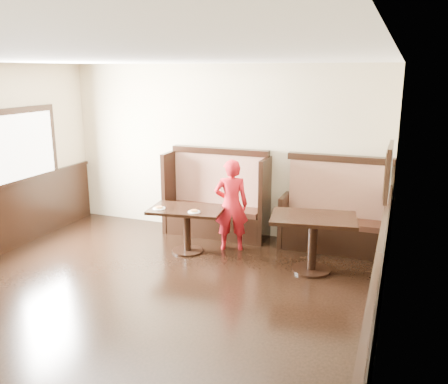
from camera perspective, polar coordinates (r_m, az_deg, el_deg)
The scene contains 9 objects.
ground at distance 5.44m, azimuth -14.17°, elevation -15.71°, with size 7.00×7.00×0.00m, color black.
room_shell at distance 5.52m, azimuth -15.49°, elevation -7.64°, with size 7.00×7.00×7.00m.
booth_main at distance 7.94m, azimuth -0.81°, elevation -1.41°, with size 1.75×0.72×1.45m.
booth_neighbor at distance 7.48m, azimuth 13.23°, elevation -3.17°, with size 1.65×0.72×1.45m.
table_main at distance 7.16m, azimuth -4.49°, elevation -3.20°, with size 1.16×0.81×0.69m.
table_neighbor at distance 6.55m, azimuth 10.66°, elevation -4.57°, with size 1.23×0.91×0.79m.
child at distance 7.20m, azimuth 0.88°, elevation -1.57°, with size 0.52×0.34×1.42m, color red.
pizza_plate_left at distance 7.13m, azimuth -7.82°, elevation -1.91°, with size 0.19×0.19×0.03m.
pizza_plate_right at distance 6.91m, azimuth -3.63°, elevation -2.34°, with size 0.18×0.18×0.03m.
Camera 1 is at (2.81, -3.80, 2.70)m, focal length 38.00 mm.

